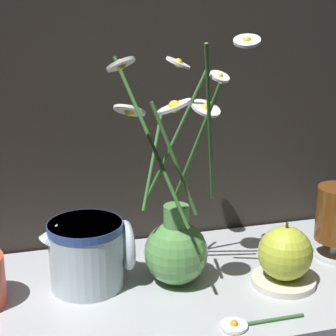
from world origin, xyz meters
The scene contains 7 objects.
ground_plane centered at (0.00, 0.00, 0.00)m, with size 6.00×6.00×0.00m, color black.
shelf centered at (0.00, 0.00, 0.01)m, with size 0.71×0.34×0.01m.
vase_with_flowers centered at (0.02, 0.01, 0.08)m, with size 0.22×0.21×0.37m.
ceramic_pitcher centered at (-0.11, 0.03, 0.07)m, with size 0.13×0.11×0.11m.
saucer_plate centered at (0.17, -0.04, 0.02)m, with size 0.10×0.10×0.01m.
orange_fruit centered at (0.17, -0.04, 0.06)m, with size 0.08×0.08×0.09m.
loose_daisy centered at (0.07, -0.13, 0.02)m, with size 0.12×0.04×0.01m.
Camera 1 is at (-0.19, -0.72, 0.43)m, focal length 60.00 mm.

